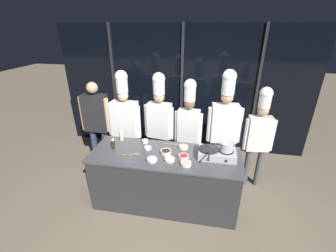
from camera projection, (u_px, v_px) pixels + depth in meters
The scene contains 24 objects.
ground_plane at pixel (165, 201), 3.71m from camera, with size 24.00×24.00×0.00m, color #7F705B.
window_wall_back at pixel (182, 90), 4.85m from camera, with size 5.40×0.09×2.70m.
demo_counter at pixel (165, 179), 3.52m from camera, with size 2.25×0.83×0.90m.
portable_stove at pixel (217, 153), 3.25m from camera, with size 0.53×0.34×0.12m.
frying_pan at pixel (209, 148), 3.23m from camera, with size 0.30×0.51×0.05m.
stock_pot at pixel (227, 146), 3.17m from camera, with size 0.22×0.19×0.13m.
squeeze_bottle_oil at pixel (121, 135), 3.71m from camera, with size 0.06×0.06×0.18m.
squeeze_bottle_soy at pixel (113, 144), 3.45m from camera, with size 0.06×0.06×0.19m.
prep_bowl_bell_pepper at pixel (184, 156), 3.24m from camera, with size 0.15×0.15×0.04m.
prep_bowl_garlic at pixel (152, 159), 3.17m from camera, with size 0.15×0.15×0.04m.
prep_bowl_noodles at pixel (148, 148), 3.47m from camera, with size 0.11×0.11×0.04m.
prep_bowl_ginger at pixel (183, 147), 3.49m from camera, with size 0.15×0.15×0.04m.
prep_bowl_shrimp at pixel (186, 163), 3.07m from camera, with size 0.15×0.15×0.05m.
prep_bowl_bean_sprouts at pixel (170, 159), 3.17m from camera, with size 0.15×0.15×0.04m.
prep_bowl_chicken at pixel (145, 141), 3.65m from camera, with size 0.10×0.10×0.06m.
prep_bowl_soy_glaze at pixel (166, 152), 3.35m from camera, with size 0.16×0.16×0.05m.
serving_spoon_slotted at pixel (134, 154), 3.32m from camera, with size 0.27×0.09×0.02m.
serving_spoon_solid at pixel (173, 144), 3.60m from camera, with size 0.26×0.05×0.02m.
person_guest at pixel (96, 119), 4.13m from camera, with size 0.57×0.23×1.76m.
chef_head at pixel (125, 119), 4.02m from camera, with size 0.62×0.26×1.97m.
chef_sous at pixel (159, 119), 3.97m from camera, with size 0.54×0.27×1.95m.
chef_line at pixel (189, 124), 3.86m from camera, with size 0.48×0.22×1.87m.
chef_pastry at pixel (224, 122), 3.76m from camera, with size 0.57×0.27×2.04m.
chef_apprentice at pixel (259, 132), 3.66m from camera, with size 0.48×0.22×1.81m.
Camera 1 is at (0.57, -2.81, 2.67)m, focal length 24.00 mm.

